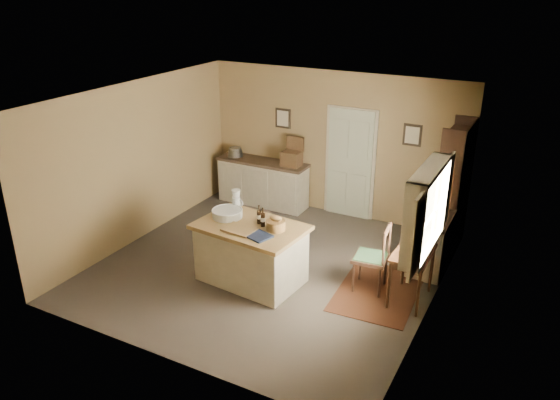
{
  "coord_description": "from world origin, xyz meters",
  "views": [
    {
      "loc": [
        3.68,
        -6.56,
        4.28
      ],
      "look_at": [
        0.16,
        0.07,
        1.15
      ],
      "focal_mm": 35.0,
      "sensor_mm": 36.0,
      "label": 1
    }
  ],
  "objects_px": {
    "work_island": "(251,251)",
    "desk_chair": "(371,258)",
    "shelving_unit": "(456,188)",
    "right_cabinet": "(430,240)",
    "writing_desk": "(413,258)",
    "sideboard": "(263,181)"
  },
  "relations": [
    {
      "from": "sideboard",
      "to": "desk_chair",
      "type": "relative_size",
      "value": 1.82
    },
    {
      "from": "desk_chair",
      "to": "shelving_unit",
      "type": "height_order",
      "value": "shelving_unit"
    },
    {
      "from": "writing_desk",
      "to": "right_cabinet",
      "type": "relative_size",
      "value": 0.77
    },
    {
      "from": "right_cabinet",
      "to": "shelving_unit",
      "type": "height_order",
      "value": "shelving_unit"
    },
    {
      "from": "sideboard",
      "to": "writing_desk",
      "type": "distance_m",
      "value": 4.11
    },
    {
      "from": "work_island",
      "to": "writing_desk",
      "type": "xyz_separation_m",
      "value": [
        2.25,
        0.58,
        0.18
      ]
    },
    {
      "from": "work_island",
      "to": "right_cabinet",
      "type": "xyz_separation_m",
      "value": [
        2.25,
        1.65,
        -0.02
      ]
    },
    {
      "from": "sideboard",
      "to": "writing_desk",
      "type": "height_order",
      "value": "sideboard"
    },
    {
      "from": "work_island",
      "to": "writing_desk",
      "type": "distance_m",
      "value": 2.33
    },
    {
      "from": "sideboard",
      "to": "desk_chair",
      "type": "height_order",
      "value": "sideboard"
    },
    {
      "from": "work_island",
      "to": "desk_chair",
      "type": "height_order",
      "value": "work_island"
    },
    {
      "from": "shelving_unit",
      "to": "sideboard",
      "type": "bearing_deg",
      "value": 176.9
    },
    {
      "from": "sideboard",
      "to": "right_cabinet",
      "type": "xyz_separation_m",
      "value": [
        3.54,
        -1.0,
        -0.02
      ]
    },
    {
      "from": "desk_chair",
      "to": "shelving_unit",
      "type": "relative_size",
      "value": 0.47
    },
    {
      "from": "sideboard",
      "to": "work_island",
      "type": "bearing_deg",
      "value": -64.0
    },
    {
      "from": "work_island",
      "to": "shelving_unit",
      "type": "relative_size",
      "value": 0.77
    },
    {
      "from": "writing_desk",
      "to": "desk_chair",
      "type": "distance_m",
      "value": 0.62
    },
    {
      "from": "right_cabinet",
      "to": "shelving_unit",
      "type": "distance_m",
      "value": 1.03
    },
    {
      "from": "writing_desk",
      "to": "shelving_unit",
      "type": "xyz_separation_m",
      "value": [
        0.16,
        1.88,
        0.41
      ]
    },
    {
      "from": "work_island",
      "to": "sideboard",
      "type": "height_order",
      "value": "work_island"
    },
    {
      "from": "work_island",
      "to": "sideboard",
      "type": "bearing_deg",
      "value": 121.6
    },
    {
      "from": "right_cabinet",
      "to": "shelving_unit",
      "type": "relative_size",
      "value": 0.49
    }
  ]
}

